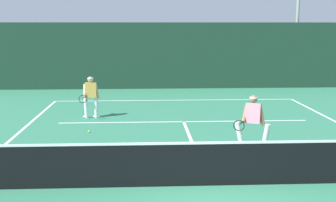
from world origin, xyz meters
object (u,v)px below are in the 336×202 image
Objects in this scene: player_far at (91,95)px; tennis_ball at (89,132)px; player_near at (253,121)px; tennis_ball_extra at (329,162)px; light_pole at (298,2)px.

player_far is 23.15× the size of tennis_ball.
player_far is (-4.89, 4.66, -0.01)m from player_near.
player_near is 5.30m from tennis_ball.
player_far is 23.15× the size of tennis_ball_extra.
tennis_ball is 15.76m from light_pole.
tennis_ball is at bearing 151.02° from tennis_ball_extra.
player_far reaches higher than tennis_ball.
player_far is 2.46m from tennis_ball.
player_far reaches higher than tennis_ball_extra.
player_near is at bearing -26.58° from tennis_ball.
tennis_ball is 1.00× the size of tennis_ball_extra.
tennis_ball is at bearing -4.36° from player_near.
tennis_ball is 7.27m from tennis_ball_extra.
player_far is at bearing -140.62° from light_pole.
tennis_ball_extra is (1.67, -1.18, -0.81)m from player_near.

